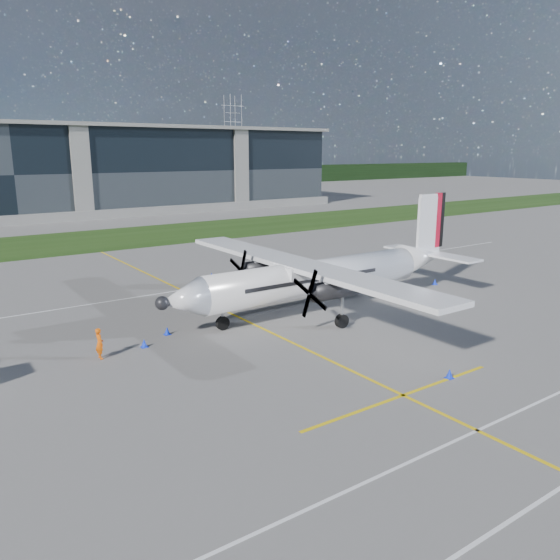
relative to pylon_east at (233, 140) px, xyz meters
The scene contains 13 objects.
ground 139.82m from the pylon_east, 127.69° to the right, with size 400.00×400.00×0.00m, color #605E5B.
grass_strip 133.62m from the pylon_east, 129.81° to the right, with size 400.00×18.00×0.04m, color #1C390F.
terminal_building 110.37m from the pylon_east, 140.53° to the right, with size 120.00×20.00×15.00m, color black.
pylon_east is the anchor object (origin of this frame).
yellow_taxiway_centerline 162.94m from the pylon_east, 120.36° to the right, with size 0.20×70.00×0.01m, color yellow.
white_lane_line 185.33m from the pylon_east, 117.40° to the right, with size 90.00×0.15×0.01m, color white.
turboprop_aircraft 162.11m from the pylon_east, 117.98° to the right, with size 24.98×25.91×7.77m, color white, non-canonical shape.
ground_crew_person 170.90m from the pylon_east, 122.72° to the right, with size 0.81×0.58×1.99m, color #F25907.
safety_cone_nose_stbd 167.14m from the pylon_east, 121.69° to the right, with size 0.36×0.36×0.50m, color #0C29D9.
safety_cone_stbdwing 151.85m from the pylon_east, 121.03° to the right, with size 0.36×0.36×0.50m, color #0C29D9.
safety_cone_fwd 169.31m from the pylon_east, 122.03° to the right, with size 0.36×0.36×0.50m, color #0C29D9.
safety_cone_tail 156.79m from the pylon_east, 114.02° to the right, with size 0.36×0.36×0.50m, color #0C29D9.
safety_cone_portwing 175.27m from the pylon_east, 116.76° to the right, with size 0.36×0.36×0.50m, color #0C29D9.
Camera 1 is at (-15.09, -21.89, 11.05)m, focal length 35.00 mm.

